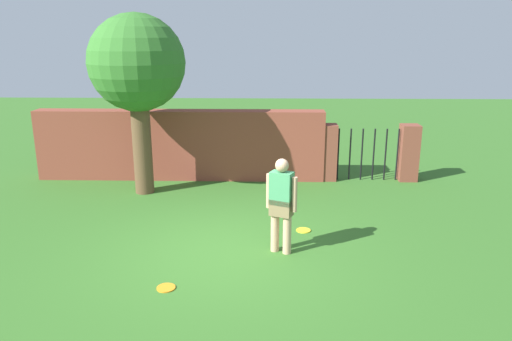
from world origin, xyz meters
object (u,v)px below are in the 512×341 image
Objects in this scene: person at (281,201)px; frisbee_yellow at (303,230)px; tree at (137,66)px; frisbee_orange at (166,288)px.

frisbee_yellow is at bearing 88.22° from person.
tree is at bearing 158.56° from person.
person is 1.35m from frisbee_yellow.
person reaches higher than frisbee_yellow.
frisbee_yellow is (3.52, -2.21, -2.85)m from tree.
frisbee_orange is at bearing -118.90° from person.
frisbee_yellow is 3.05m from frisbee_orange.
person is at bearing -45.53° from tree.
frisbee_orange is (1.39, -4.40, -2.85)m from tree.
tree reaches higher than frisbee_orange.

